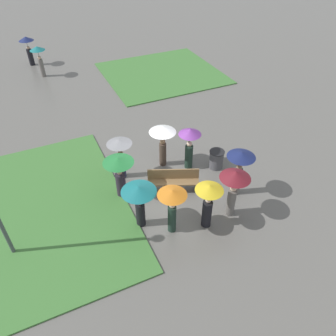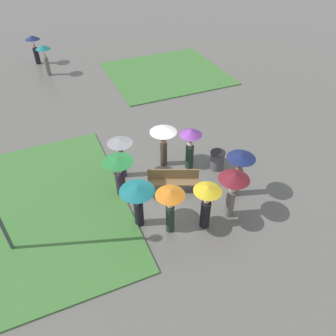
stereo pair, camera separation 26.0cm
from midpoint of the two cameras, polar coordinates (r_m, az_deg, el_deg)
The scene contains 16 objects.
ground_plane at distance 13.21m, azimuth -0.59°, elevation -2.09°, with size 90.00×90.00×0.00m, color #66635E.
lawn_patch_near at distance 12.86m, azimuth -23.05°, elevation -7.33°, with size 7.05×8.29×0.06m.
lawn_patch_far at distance 22.22m, azimuth 0.05°, elevation 16.22°, with size 7.15×6.73×0.06m.
park_bench at distance 12.50m, azimuth 1.49°, elevation -2.08°, with size 1.97×1.16×0.90m.
trash_bin at distance 13.73m, azimuth 9.09°, elevation 1.38°, with size 0.63×0.63×0.80m.
crowd_person_white at distance 13.14m, azimuth -0.24°, elevation 5.71°, with size 1.09×1.09×1.89m.
crowd_person_green at distance 11.88m, azimuth -7.94°, elevation -0.05°, with size 1.13×1.13×1.78m.
crowd_person_grey at distance 12.73m, azimuth -7.68°, elevation 3.22°, with size 0.99×0.99×1.80m.
crowd_person_orange at distance 10.42m, azimuth 1.10°, elevation -5.98°, with size 0.96×0.96×1.83m.
crowd_person_purple at distance 13.10m, azimuth 4.47°, elevation 4.62°, with size 0.91×0.91×1.88m.
crowd_person_teal at distance 10.65m, azimuth -4.63°, elevation -4.83°, with size 1.16×1.16×1.75m.
crowd_person_yellow at distance 10.73m, azimuth 7.45°, elevation -5.54°, with size 0.93×0.93×1.82m.
crowd_person_navy at distance 11.99m, azimuth 13.02°, elevation 0.51°, with size 1.03×1.03×1.93m.
crowd_person_maroon at distance 11.06m, azimuth 11.95°, elevation -2.74°, with size 1.04×1.04×1.96m.
lone_walker_far_path at distance 22.79m, azimuth -20.44°, elevation 18.20°, with size 0.91×0.91×1.91m.
lone_walker_mid_plaza at distance 24.95m, azimuth -22.06°, elevation 19.40°, with size 0.96×0.96×1.89m.
Camera 2 is at (-3.68, -9.21, 8.73)m, focal length 35.00 mm.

